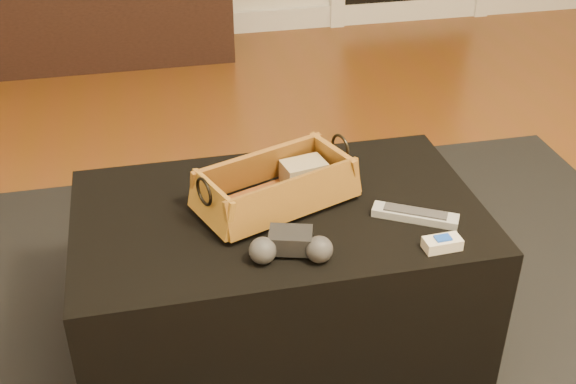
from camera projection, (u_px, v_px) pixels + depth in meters
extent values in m
cube|color=white|center=(190.00, 26.00, 4.04)|extent=(5.00, 0.04, 0.12)
cube|color=black|center=(90.00, 6.00, 3.65)|extent=(1.39, 0.45, 0.55)
cube|color=black|center=(283.00, 351.00, 1.95)|extent=(2.60, 2.00, 0.01)
cube|color=black|center=(279.00, 277.00, 1.88)|extent=(1.00, 0.60, 0.42)
cube|color=black|center=(272.00, 201.00, 1.76)|extent=(0.20, 0.13, 0.02)
cube|color=tan|center=(304.00, 172.00, 1.84)|extent=(0.12, 0.09, 0.06)
cube|color=#954E21|center=(276.00, 201.00, 1.79)|extent=(0.38, 0.27, 0.01)
cube|color=#9A6322|center=(257.00, 167.00, 1.82)|extent=(0.36, 0.17, 0.10)
cube|color=#996722|center=(296.00, 198.00, 1.70)|extent=(0.36, 0.17, 0.10)
cube|color=#A16A24|center=(335.00, 162.00, 1.84)|extent=(0.10, 0.19, 0.10)
cube|color=#B17C28|center=(211.00, 204.00, 1.67)|extent=(0.10, 0.19, 0.10)
torus|color=black|center=(340.00, 147.00, 1.83)|extent=(0.03, 0.07, 0.07)
torus|color=black|center=(204.00, 192.00, 1.65)|extent=(0.03, 0.07, 0.07)
cube|color=black|center=(290.00, 240.00, 1.61)|extent=(0.11, 0.09, 0.05)
sphere|color=#323234|center=(263.00, 251.00, 1.58)|extent=(0.07, 0.07, 0.06)
sphere|color=#2F2E31|center=(319.00, 249.00, 1.58)|extent=(0.07, 0.07, 0.06)
cube|color=#B6BABE|center=(415.00, 215.00, 1.73)|extent=(0.20, 0.14, 0.02)
cube|color=#343336|center=(416.00, 211.00, 1.72)|extent=(0.15, 0.10, 0.00)
cube|color=beige|center=(442.00, 244.00, 1.63)|extent=(0.09, 0.05, 0.03)
cube|color=blue|center=(443.00, 238.00, 1.62)|extent=(0.04, 0.03, 0.01)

